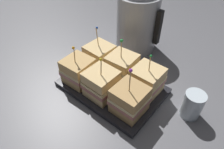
{
  "coord_description": "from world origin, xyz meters",
  "views": [
    {
      "loc": [
        0.32,
        -0.39,
        0.52
      ],
      "look_at": [
        0.0,
        0.0,
        0.07
      ],
      "focal_mm": 32.0,
      "sensor_mm": 36.0,
      "label": 1
    }
  ],
  "objects_px": {
    "kettle_steel": "(137,22)",
    "sandwich_back_right": "(147,80)",
    "sandwich_front_right": "(129,100)",
    "sandwich_back_left": "(100,56)",
    "sandwich_front_center": "(101,84)",
    "sandwich_back_center": "(121,67)",
    "sandwich_front_left": "(78,71)",
    "drinking_glass": "(192,105)",
    "serving_platter": "(112,87)"
  },
  "relations": [
    {
      "from": "kettle_steel",
      "to": "sandwich_back_right",
      "type": "bearing_deg",
      "value": -48.82
    },
    {
      "from": "sandwich_front_right",
      "to": "sandwich_back_left",
      "type": "xyz_separation_m",
      "value": [
        -0.22,
        0.11,
        -0.0
      ]
    },
    {
      "from": "sandwich_front_center",
      "to": "sandwich_back_left",
      "type": "relative_size",
      "value": 0.94
    },
    {
      "from": "sandwich_front_center",
      "to": "sandwich_back_center",
      "type": "bearing_deg",
      "value": 90.46
    },
    {
      "from": "sandwich_front_right",
      "to": "kettle_steel",
      "type": "bearing_deg",
      "value": 121.47
    },
    {
      "from": "sandwich_front_left",
      "to": "sandwich_back_center",
      "type": "distance_m",
      "value": 0.15
    },
    {
      "from": "sandwich_front_center",
      "to": "sandwich_back_right",
      "type": "xyz_separation_m",
      "value": [
        0.11,
        0.11,
        -0.0
      ]
    },
    {
      "from": "sandwich_back_right",
      "to": "drinking_glass",
      "type": "distance_m",
      "value": 0.16
    },
    {
      "from": "sandwich_back_left",
      "to": "drinking_glass",
      "type": "relative_size",
      "value": 1.86
    },
    {
      "from": "sandwich_front_left",
      "to": "sandwich_back_center",
      "type": "relative_size",
      "value": 0.91
    },
    {
      "from": "sandwich_back_left",
      "to": "kettle_steel",
      "type": "relative_size",
      "value": 0.63
    },
    {
      "from": "serving_platter",
      "to": "sandwich_back_left",
      "type": "bearing_deg",
      "value": 153.05
    },
    {
      "from": "serving_platter",
      "to": "sandwich_front_right",
      "type": "xyz_separation_m",
      "value": [
        0.11,
        -0.05,
        0.06
      ]
    },
    {
      "from": "sandwich_front_right",
      "to": "sandwich_front_left",
      "type": "bearing_deg",
      "value": -178.68
    },
    {
      "from": "serving_platter",
      "to": "kettle_steel",
      "type": "height_order",
      "value": "kettle_steel"
    },
    {
      "from": "serving_platter",
      "to": "drinking_glass",
      "type": "relative_size",
      "value": 3.84
    },
    {
      "from": "drinking_glass",
      "to": "sandwich_back_right",
      "type": "bearing_deg",
      "value": -175.12
    },
    {
      "from": "sandwich_back_right",
      "to": "kettle_steel",
      "type": "bearing_deg",
      "value": 131.18
    },
    {
      "from": "serving_platter",
      "to": "sandwich_back_left",
      "type": "relative_size",
      "value": 2.07
    },
    {
      "from": "sandwich_front_left",
      "to": "drinking_glass",
      "type": "relative_size",
      "value": 1.67
    },
    {
      "from": "drinking_glass",
      "to": "sandwich_front_left",
      "type": "bearing_deg",
      "value": -161.24
    },
    {
      "from": "sandwich_back_left",
      "to": "drinking_glass",
      "type": "height_order",
      "value": "sandwich_back_left"
    },
    {
      "from": "sandwich_front_left",
      "to": "kettle_steel",
      "type": "xyz_separation_m",
      "value": [
        0.01,
        0.34,
        0.06
      ]
    },
    {
      "from": "sandwich_front_center",
      "to": "sandwich_back_center",
      "type": "height_order",
      "value": "sandwich_back_center"
    },
    {
      "from": "serving_platter",
      "to": "sandwich_front_center",
      "type": "relative_size",
      "value": 2.21
    },
    {
      "from": "sandwich_back_center",
      "to": "drinking_glass",
      "type": "distance_m",
      "value": 0.27
    },
    {
      "from": "sandwich_back_center",
      "to": "kettle_steel",
      "type": "relative_size",
      "value": 0.62
    },
    {
      "from": "sandwich_front_center",
      "to": "sandwich_front_right",
      "type": "xyz_separation_m",
      "value": [
        0.11,
        0.0,
        -0.0
      ]
    },
    {
      "from": "sandwich_front_center",
      "to": "kettle_steel",
      "type": "distance_m",
      "value": 0.35
    },
    {
      "from": "sandwich_back_left",
      "to": "sandwich_back_center",
      "type": "distance_m",
      "value": 0.1
    },
    {
      "from": "sandwich_back_center",
      "to": "kettle_steel",
      "type": "bearing_deg",
      "value": 111.78
    },
    {
      "from": "sandwich_back_left",
      "to": "kettle_steel",
      "type": "xyz_separation_m",
      "value": [
        0.01,
        0.23,
        0.06
      ]
    },
    {
      "from": "sandwich_back_right",
      "to": "serving_platter",
      "type": "bearing_deg",
      "value": -151.96
    },
    {
      "from": "sandwich_back_center",
      "to": "sandwich_front_center",
      "type": "bearing_deg",
      "value": -89.54
    },
    {
      "from": "sandwich_back_center",
      "to": "kettle_steel",
      "type": "height_order",
      "value": "kettle_steel"
    },
    {
      "from": "sandwich_front_center",
      "to": "sandwich_front_left",
      "type": "bearing_deg",
      "value": -179.34
    },
    {
      "from": "serving_platter",
      "to": "sandwich_front_right",
      "type": "bearing_deg",
      "value": -24.8
    },
    {
      "from": "sandwich_back_left",
      "to": "kettle_steel",
      "type": "height_order",
      "value": "kettle_steel"
    },
    {
      "from": "serving_platter",
      "to": "sandwich_back_right",
      "type": "distance_m",
      "value": 0.13
    },
    {
      "from": "sandwich_back_center",
      "to": "sandwich_back_right",
      "type": "bearing_deg",
      "value": 0.41
    },
    {
      "from": "sandwich_back_center",
      "to": "sandwich_back_right",
      "type": "distance_m",
      "value": 0.11
    },
    {
      "from": "serving_platter",
      "to": "sandwich_back_right",
      "type": "xyz_separation_m",
      "value": [
        0.1,
        0.06,
        0.06
      ]
    },
    {
      "from": "serving_platter",
      "to": "sandwich_back_center",
      "type": "relative_size",
      "value": 2.09
    },
    {
      "from": "sandwich_back_left",
      "to": "kettle_steel",
      "type": "distance_m",
      "value": 0.24
    },
    {
      "from": "kettle_steel",
      "to": "serving_platter",
      "type": "bearing_deg",
      "value": -71.77
    },
    {
      "from": "sandwich_front_center",
      "to": "sandwich_front_right",
      "type": "bearing_deg",
      "value": 1.94
    },
    {
      "from": "sandwich_back_center",
      "to": "serving_platter",
      "type": "bearing_deg",
      "value": -87.71
    },
    {
      "from": "serving_platter",
      "to": "sandwich_back_right",
      "type": "height_order",
      "value": "sandwich_back_right"
    },
    {
      "from": "sandwich_back_left",
      "to": "sandwich_back_center",
      "type": "xyz_separation_m",
      "value": [
        0.1,
        0.0,
        0.0
      ]
    },
    {
      "from": "serving_platter",
      "to": "sandwich_back_left",
      "type": "xyz_separation_m",
      "value": [
        -0.11,
        0.05,
        0.06
      ]
    }
  ]
}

